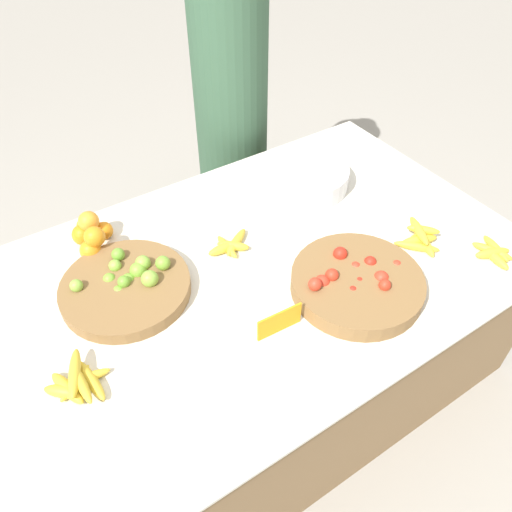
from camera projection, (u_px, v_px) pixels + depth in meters
The scene contains 12 objects.
ground_plane at pixel (256, 371), 2.15m from camera, with size 12.00×12.00×0.00m, color #A39E93.
market_table at pixel (256, 325), 1.93m from camera, with size 1.87×1.18×0.64m.
lime_bowl at pixel (126, 286), 1.60m from camera, with size 0.42×0.42×0.09m.
tomato_basket at pixel (356, 283), 1.61m from camera, with size 0.43×0.43×0.10m.
orange_pile at pixel (90, 234), 1.74m from camera, with size 0.15×0.21×0.12m.
metal_bowl at pixel (304, 177), 2.01m from camera, with size 0.35×0.35×0.08m.
price_sign at pixel (279, 322), 1.48m from camera, with size 0.15×0.01×0.09m.
banana_bunch_back_center at pixel (420, 238), 1.77m from camera, with size 0.18×0.19×0.06m.
banana_bunch_front_center at pixel (494, 253), 1.73m from camera, with size 0.13×0.16×0.04m.
banana_bunch_middle_right at pixel (77, 382), 1.35m from camera, with size 0.19×0.19×0.06m.
banana_bunch_middle_left at pixel (231, 245), 1.76m from camera, with size 0.19×0.13×0.03m.
vendor_person at pixel (231, 99), 2.28m from camera, with size 0.34×0.34×1.70m.
Camera 1 is at (-0.66, -1.01, 1.85)m, focal length 35.00 mm.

